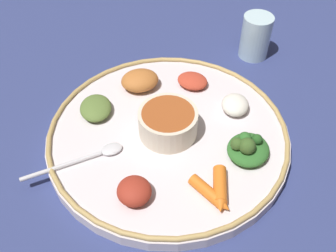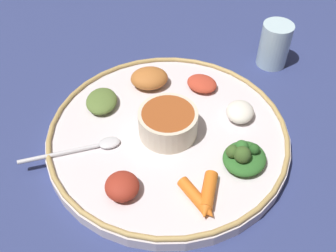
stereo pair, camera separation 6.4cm
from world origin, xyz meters
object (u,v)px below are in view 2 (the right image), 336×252
Objects in this scene: center_bowl at (168,122)px; carrot_outer at (208,194)px; drinking_glass at (274,47)px; spoon at (87,148)px; carrot_near_spoon at (197,198)px; greens_pile at (244,157)px.

center_bowl reaches higher than carrot_outer.
carrot_outer is at bearing 115.21° from drinking_glass.
drinking_glass is at bearing -94.04° from spoon.
drinking_glass is (0.16, -0.34, 0.01)m from carrot_outer.
spoon is at bearing 85.96° from drinking_glass.
drinking_glass is at bearing -66.67° from carrot_near_spoon.
spoon is at bearing 19.90° from carrot_near_spoon.
spoon is 0.21m from carrot_outer.
greens_pile is at bearing -83.00° from carrot_outer.
greens_pile is 1.10× the size of carrot_near_spoon.
carrot_near_spoon is (-0.00, 0.10, -0.01)m from greens_pile.
spoon is 2.15× the size of carrot_outer.
greens_pile is 0.29m from drinking_glass.
carrot_near_spoon is at bearing 113.33° from drinking_glass.
center_bowl is at bearing -114.47° from spoon.
carrot_near_spoon is at bearing 156.35° from center_bowl.
greens_pile reaches higher than spoon.
center_bowl is 0.14m from carrot_near_spoon.
carrot_near_spoon is 0.02m from carrot_outer.
drinking_glass is at bearing -59.58° from greens_pile.
carrot_near_spoon is at bearing -160.10° from spoon.
greens_pile is 0.10m from carrot_near_spoon.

